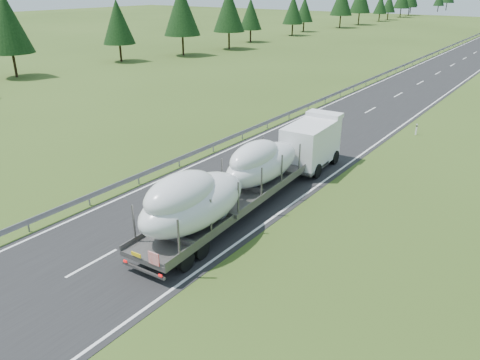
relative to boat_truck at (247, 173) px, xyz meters
The scene contains 4 objects.
ground 9.94m from the boat_truck, 105.56° to the right, with size 400.00×400.00×0.00m, color #314717.
guardrail 90.96m from the boat_truck, 94.98° to the left, with size 0.10×400.00×0.76m.
tree_line_left 100.58m from the boat_truck, 117.67° to the left, with size 14.57×274.18×12.41m.
boat_truck is the anchor object (origin of this frame).
Camera 1 is at (16.99, -11.44, 12.52)m, focal length 35.00 mm.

